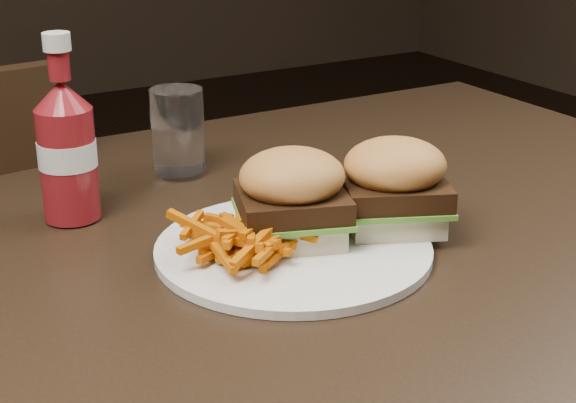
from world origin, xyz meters
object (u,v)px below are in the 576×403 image
ketchup_bottle (68,164)px  tumbler (178,130)px  dining_table (257,256)px  plate (293,249)px

ketchup_bottle → tumbler: size_ratio=1.20×
dining_table → ketchup_bottle: bearing=135.6°
dining_table → plate: size_ratio=4.58×
dining_table → plate: (0.01, -0.05, 0.03)m
plate → ketchup_bottle: 0.25m
ketchup_bottle → tumbler: 0.17m
dining_table → ketchup_bottle: ketchup_bottle is taller
dining_table → ketchup_bottle: 0.21m
dining_table → plate: plate is taller
ketchup_bottle → dining_table: bearing=-44.4°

